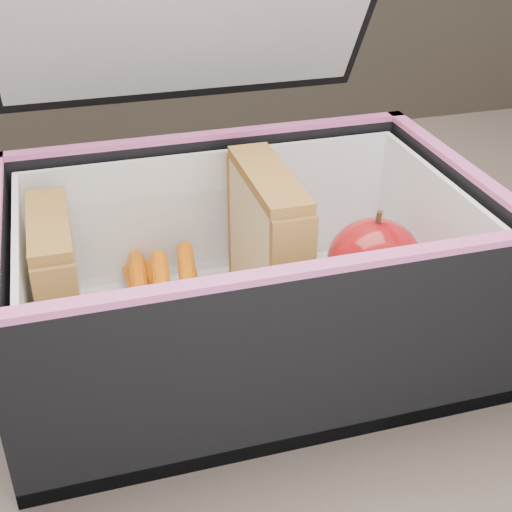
# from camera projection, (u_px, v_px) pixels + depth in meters

# --- Properties ---
(kitchen_table) EXTENTS (1.20, 0.80, 0.75)m
(kitchen_table) POSITION_uv_depth(u_px,v_px,m) (342.00, 439.00, 0.54)
(kitchen_table) COLOR brown
(kitchen_table) RESTS_ON ground
(lunch_bag) EXTENTS (0.30, 0.31, 0.28)m
(lunch_bag) POSITION_uv_depth(u_px,v_px,m) (243.00, 260.00, 0.46)
(lunch_bag) COLOR black
(lunch_bag) RESTS_ON kitchen_table
(plastic_tub) EXTENTS (0.18, 0.13, 0.07)m
(plastic_tub) POSITION_uv_depth(u_px,v_px,m) (168.00, 290.00, 0.46)
(plastic_tub) COLOR white
(plastic_tub) RESTS_ON lunch_bag
(sandwich_left) EXTENTS (0.02, 0.09, 0.10)m
(sandwich_left) POSITION_uv_depth(u_px,v_px,m) (59.00, 288.00, 0.44)
(sandwich_left) COLOR #DBC689
(sandwich_left) RESTS_ON plastic_tub
(sandwich_right) EXTENTS (0.03, 0.10, 0.11)m
(sandwich_right) POSITION_uv_depth(u_px,v_px,m) (268.00, 248.00, 0.47)
(sandwich_right) COLOR #DBC689
(sandwich_right) RESTS_ON plastic_tub
(carrot_sticks) EXTENTS (0.05, 0.14, 0.03)m
(carrot_sticks) POSITION_uv_depth(u_px,v_px,m) (168.00, 301.00, 0.48)
(carrot_sticks) COLOR #D15506
(carrot_sticks) RESTS_ON plastic_tub
(paper_napkin) EXTENTS (0.08, 0.08, 0.01)m
(paper_napkin) POSITION_uv_depth(u_px,v_px,m) (367.00, 301.00, 0.51)
(paper_napkin) COLOR white
(paper_napkin) RESTS_ON lunch_bag
(red_apple) EXTENTS (0.07, 0.07, 0.07)m
(red_apple) POSITION_uv_depth(u_px,v_px,m) (374.00, 262.00, 0.49)
(red_apple) COLOR maroon
(red_apple) RESTS_ON paper_napkin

